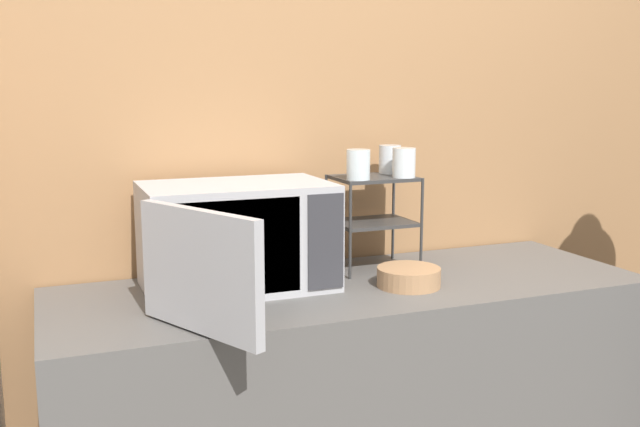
# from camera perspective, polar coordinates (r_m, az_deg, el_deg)

# --- Properties ---
(wall_back) EXTENTS (8.00, 0.06, 2.60)m
(wall_back) POSITION_cam_1_polar(r_m,az_deg,el_deg) (2.55, -0.65, 5.05)
(wall_back) COLOR #9E7047
(wall_back) RESTS_ON ground_plane
(counter) EXTENTS (1.90, 0.66, 0.90)m
(counter) POSITION_cam_1_polar(r_m,az_deg,el_deg) (2.45, 2.60, -15.89)
(counter) COLOR #595654
(counter) RESTS_ON ground_plane
(microwave) EXTENTS (0.60, 0.78, 0.33)m
(microwave) POSITION_cam_1_polar(r_m,az_deg,el_deg) (2.20, -6.78, -1.93)
(microwave) COLOR #ADADB2
(microwave) RESTS_ON counter
(dish_rack) EXTENTS (0.27, 0.22, 0.32)m
(dish_rack) POSITION_cam_1_polar(r_m,az_deg,el_deg) (2.45, 4.28, 0.89)
(dish_rack) COLOR #333333
(dish_rack) RESTS_ON counter
(glass_front_left) EXTENTS (0.08, 0.08, 0.10)m
(glass_front_left) POSITION_cam_1_polar(r_m,az_deg,el_deg) (2.34, 3.08, 3.93)
(glass_front_left) COLOR silver
(glass_front_left) RESTS_ON dish_rack
(glass_back_right) EXTENTS (0.08, 0.08, 0.10)m
(glass_back_right) POSITION_cam_1_polar(r_m,az_deg,el_deg) (2.52, 5.61, 4.35)
(glass_back_right) COLOR silver
(glass_back_right) RESTS_ON dish_rack
(glass_front_right) EXTENTS (0.08, 0.08, 0.10)m
(glass_front_right) POSITION_cam_1_polar(r_m,az_deg,el_deg) (2.41, 6.73, 4.06)
(glass_front_right) COLOR silver
(glass_front_right) RESTS_ON dish_rack
(bowl) EXTENTS (0.20, 0.20, 0.06)m
(bowl) POSITION_cam_1_polar(r_m,az_deg,el_deg) (2.27, 7.11, -5.08)
(bowl) COLOR #AD7F56
(bowl) RESTS_ON counter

